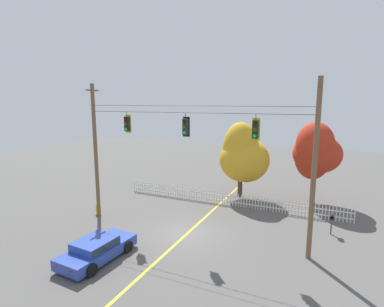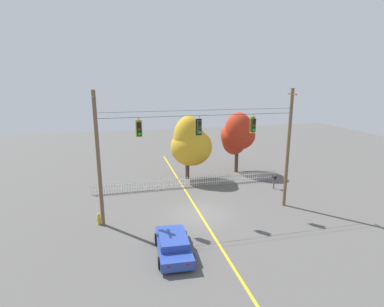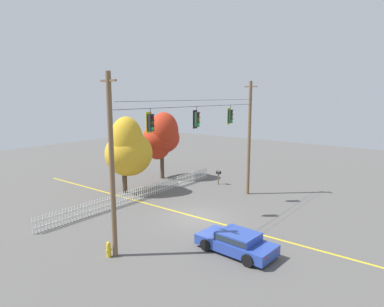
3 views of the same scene
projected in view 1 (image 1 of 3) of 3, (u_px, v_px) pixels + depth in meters
ground at (187, 234)px, 18.59m from camera, size 80.00×80.00×0.00m
lane_centerline_stripe at (187, 233)px, 18.59m from camera, size 0.16×36.00×0.01m
signal_support_span at (187, 159)px, 17.78m from camera, size 14.35×1.10×9.31m
traffic_signal_northbound_primary at (127, 124)px, 19.23m from camera, size 0.43×0.38×1.37m
traffic_signal_westbound_side at (185, 127)px, 17.51m from camera, size 0.43×0.38×1.42m
traffic_signal_northbound_secondary at (255, 129)px, 15.81m from camera, size 0.43×0.38×1.43m
white_picket_fence at (227, 199)px, 23.66m from camera, size 17.89×0.06×1.00m
autumn_maple_near_fence at (243, 156)px, 24.77m from camera, size 4.15×3.72×6.48m
autumn_maple_mid at (315, 152)px, 23.64m from camera, size 3.74×3.68×6.59m
parked_car at (97, 249)px, 15.43m from camera, size 2.18×4.29×1.15m
fire_hydrant at (97, 209)px, 21.70m from camera, size 0.38×0.22×0.82m
roadside_mailbox at (332, 218)px, 18.33m from camera, size 0.25×0.44×1.30m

